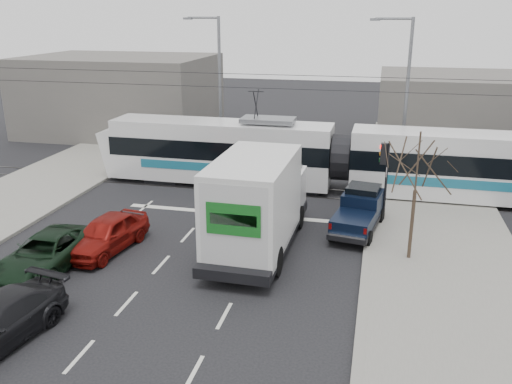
% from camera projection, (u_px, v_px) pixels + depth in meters
% --- Properties ---
extents(ground, '(120.00, 120.00, 0.00)m').
position_uv_depth(ground, '(203.00, 269.00, 20.49)').
color(ground, black).
rests_on(ground, ground).
extents(sidewalk_right, '(6.00, 60.00, 0.15)m').
position_uv_depth(sidewalk_right, '(453.00, 294.00, 18.56)').
color(sidewalk_right, gray).
rests_on(sidewalk_right, ground).
extents(rails, '(60.00, 1.60, 0.03)m').
position_uv_depth(rails, '(260.00, 189.00, 29.73)').
color(rails, '#33302D').
rests_on(rails, ground).
extents(building_left, '(14.00, 10.00, 6.00)m').
position_uv_depth(building_left, '(121.00, 95.00, 42.85)').
color(building_left, '#65605B').
rests_on(building_left, ground).
extents(building_right, '(12.00, 10.00, 5.00)m').
position_uv_depth(building_right, '(463.00, 109.00, 39.33)').
color(building_right, '#65605B').
rests_on(building_right, ground).
extents(bare_tree, '(2.40, 2.40, 5.00)m').
position_uv_depth(bare_tree, '(417.00, 168.00, 19.99)').
color(bare_tree, '#47382B').
rests_on(bare_tree, ground).
extents(traffic_signal, '(0.44, 0.44, 3.60)m').
position_uv_depth(traffic_signal, '(384.00, 165.00, 24.25)').
color(traffic_signal, black).
rests_on(traffic_signal, ground).
extents(street_lamp_near, '(2.38, 0.25, 9.00)m').
position_uv_depth(street_lamp_near, '(404.00, 90.00, 30.26)').
color(street_lamp_near, slate).
rests_on(street_lamp_near, ground).
extents(street_lamp_far, '(2.38, 0.25, 9.00)m').
position_uv_depth(street_lamp_far, '(217.00, 80.00, 34.55)').
color(street_lamp_far, slate).
rests_on(street_lamp_far, ground).
extents(catenary, '(60.00, 0.20, 7.00)m').
position_uv_depth(catenary, '(261.00, 119.00, 28.51)').
color(catenary, black).
rests_on(catenary, ground).
extents(tram, '(25.69, 2.86, 5.24)m').
position_uv_depth(tram, '(340.00, 158.00, 28.76)').
color(tram, silver).
rests_on(tram, ground).
extents(silver_pickup, '(2.59, 6.14, 2.17)m').
position_uv_depth(silver_pickup, '(256.00, 219.00, 22.49)').
color(silver_pickup, black).
rests_on(silver_pickup, ground).
extents(box_truck, '(2.93, 8.07, 4.01)m').
position_uv_depth(box_truck, '(258.00, 204.00, 21.62)').
color(box_truck, black).
rests_on(box_truck, ground).
extents(navy_pickup, '(2.34, 4.66, 1.88)m').
position_uv_depth(navy_pickup, '(360.00, 210.00, 23.91)').
color(navy_pickup, black).
rests_on(navy_pickup, ground).
extents(green_car, '(2.29, 4.78, 1.32)m').
position_uv_depth(green_car, '(46.00, 253.00, 20.33)').
color(green_car, black).
rests_on(green_car, ground).
extents(red_car, '(2.34, 4.49, 1.46)m').
position_uv_depth(red_car, '(107.00, 234.00, 21.89)').
color(red_car, maroon).
rests_on(red_car, ground).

